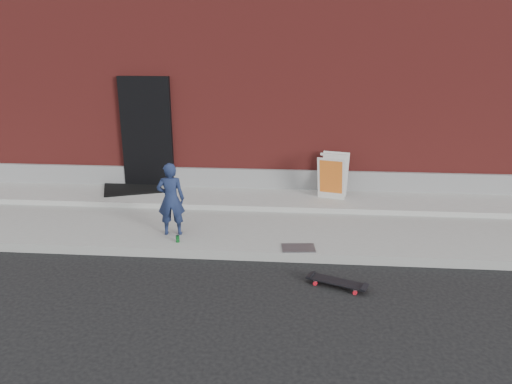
# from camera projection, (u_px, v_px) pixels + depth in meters

# --- Properties ---
(ground) EXTENTS (80.00, 80.00, 0.00)m
(ground) POSITION_uv_depth(u_px,v_px,m) (262.00, 261.00, 7.69)
(ground) COLOR black
(ground) RESTS_ON ground
(sidewalk) EXTENTS (20.00, 3.00, 0.15)m
(sidewalk) POSITION_uv_depth(u_px,v_px,m) (268.00, 221.00, 9.09)
(sidewalk) COLOR gray
(sidewalk) RESTS_ON ground
(apron) EXTENTS (20.00, 1.20, 0.10)m
(apron) POSITION_uv_depth(u_px,v_px,m) (271.00, 199.00, 9.90)
(apron) COLOR gray
(apron) RESTS_ON sidewalk
(building) EXTENTS (20.00, 8.10, 5.00)m
(building) POSITION_uv_depth(u_px,v_px,m) (281.00, 65.00, 13.54)
(building) COLOR maroon
(building) RESTS_ON ground
(child) EXTENTS (0.48, 0.35, 1.23)m
(child) POSITION_uv_depth(u_px,v_px,m) (171.00, 199.00, 8.16)
(child) COLOR #172140
(child) RESTS_ON sidewalk
(skateboard) EXTENTS (0.84, 0.51, 0.09)m
(skateboard) POSITION_uv_depth(u_px,v_px,m) (337.00, 282.00, 6.90)
(skateboard) COLOR red
(skateboard) RESTS_ON ground
(pizza_sign) EXTENTS (0.66, 0.73, 0.88)m
(pizza_sign) POSITION_uv_depth(u_px,v_px,m) (333.00, 176.00, 9.72)
(pizza_sign) COLOR silver
(pizza_sign) RESTS_ON apron
(soda_can) EXTENTS (0.06, 0.06, 0.11)m
(soda_can) POSITION_uv_depth(u_px,v_px,m) (178.00, 239.00, 8.00)
(soda_can) COLOR #17752C
(soda_can) RESTS_ON sidewalk
(doormat) EXTENTS (1.39, 1.26, 0.03)m
(doormat) POSITION_uv_depth(u_px,v_px,m) (133.00, 188.00, 10.40)
(doormat) COLOR black
(doormat) RESTS_ON apron
(utility_plate) EXTENTS (0.54, 0.38, 0.02)m
(utility_plate) POSITION_uv_depth(u_px,v_px,m) (298.00, 248.00, 7.79)
(utility_plate) COLOR #545459
(utility_plate) RESTS_ON sidewalk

